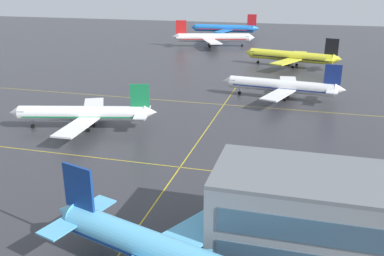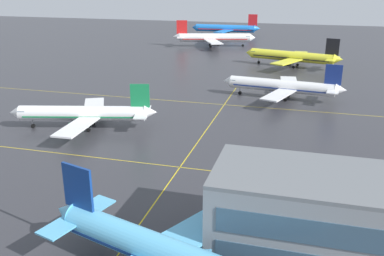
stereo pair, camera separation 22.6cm
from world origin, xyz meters
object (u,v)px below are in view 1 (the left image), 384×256
at_px(airliner_second_row, 84,114).
at_px(airliner_third_row, 282,86).
at_px(airliner_distant_taxiway, 225,28).
at_px(airliner_far_right_stand, 213,38).
at_px(airliner_far_left_stand, 292,56).

height_order(airliner_second_row, airliner_third_row, airliner_third_row).
height_order(airliner_third_row, airliner_distant_taxiway, airliner_distant_taxiway).
bearing_deg(airliner_distant_taxiway, airliner_far_right_stand, -87.47).
bearing_deg(airliner_distant_taxiway, airliner_third_row, -72.26).
height_order(airliner_third_row, airliner_far_right_stand, airliner_far_right_stand).
bearing_deg(airliner_third_row, airliner_far_left_stand, 89.45).
height_order(airliner_third_row, airliner_far_left_stand, airliner_far_left_stand).
bearing_deg(airliner_far_left_stand, airliner_distant_taxiway, 116.93).
bearing_deg(airliner_far_right_stand, airliner_second_row, -90.99).
bearing_deg(airliner_distant_taxiway, airliner_second_row, -90.12).
height_order(airliner_second_row, airliner_far_left_stand, airliner_far_left_stand).
bearing_deg(airliner_third_row, airliner_second_row, -138.20).
bearing_deg(airliner_second_row, airliner_distant_taxiway, 89.88).
xyz_separation_m(airliner_second_row, airliner_far_left_stand, (42.43, 84.78, 0.44)).
bearing_deg(airliner_second_row, airliner_far_right_stand, 89.01).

